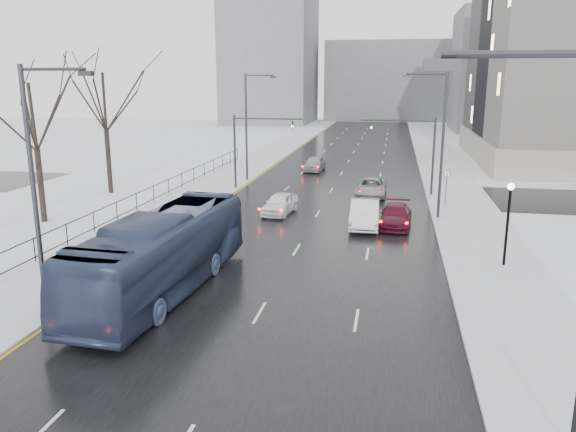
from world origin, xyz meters
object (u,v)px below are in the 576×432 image
Objects in this scene: mast_signal_right at (420,147)px; no_uturn_sign at (447,177)px; tree_park_e at (111,194)px; mast_signal_left at (247,143)px; sedan_center_far at (315,163)px; bus at (163,253)px; sedan_right_cross at (371,187)px; tree_park_d at (45,223)px; sedan_center_near at (280,203)px; streetlight_l_far at (249,122)px; lamppost_r_mid at (509,212)px; streetlight_r_near at (576,325)px; streetlight_r_mid at (439,138)px; sedan_right_far at (396,216)px; sedan_right_near at (365,214)px; streetlight_l_near at (38,182)px.

no_uturn_sign is (1.87, -4.00, -1.81)m from mast_signal_right.
mast_signal_left is (10.87, 4.00, 4.11)m from tree_park_e.
mast_signal_left reaches higher than sedan_center_far.
no_uturn_sign is 24.74m from bus.
mast_signal_right is 5.16m from sedan_right_cross.
tree_park_e reaches higher than tree_park_d.
sedan_center_near is (-11.87, -4.55, -1.51)m from no_uturn_sign.
streetlight_l_far reaches higher than lamppost_r_mid.
tree_park_d is at bearing 137.25° from streetlight_r_near.
sedan_right_cross is (11.67, -4.90, -4.85)m from streetlight_l_far.
streetlight_r_mid is (25.97, 6.00, 5.62)m from tree_park_d.
sedan_center_near is 9.83m from sedan_right_cross.
mast_signal_left is at bearing 99.42° from bus.
no_uturn_sign is at bearing 27.91° from sedan_center_near.
mast_signal_right is 11.28m from sedan_right_far.
sedan_right_near is (-3.83, -11.09, -3.21)m from mast_signal_right.
streetlight_r_near is 1.00× the size of streetlight_l_far.
sedan_center_near is 0.91× the size of sedan_right_far.
no_uturn_sign is 9.20m from sedan_right_near.
no_uturn_sign is (17.37, 24.00, -3.32)m from streetlight_l_near.
mast_signal_right is at bearing -43.23° from sedan_center_far.
bus is 24.94m from sedan_right_cross.
sedan_center_far is at bearing 54.29° from streetlight_l_far.
streetlight_l_near is 1.54× the size of mast_signal_right.
streetlight_l_far is 2.34× the size of lamppost_r_mid.
mast_signal_right is 13.56m from sedan_center_near.
mast_signal_right is 14.65m from mast_signal_left.
bus is (13.40, -20.40, 1.86)m from tree_park_e.
streetlight_r_near is 1.00× the size of streetlight_l_near.
tree_park_d is 25.02m from sedan_right_cross.
streetlight_r_near is (26.37, -34.00, 5.62)m from tree_park_e.
sedan_center_near is at bearing 85.86° from bus.
lamppost_r_mid is 14.13m from no_uturn_sign.
tree_park_d is 2.39× the size of sedan_right_cross.
streetlight_r_near reaches higher than tree_park_d.
sedan_right_near is 10.19m from sedan_right_cross.
lamppost_r_mid reaches higher than bus.
mast_signal_right is 2.41× the size of no_uturn_sign.
streetlight_r_near and streetlight_l_near have the same top height.
streetlight_l_far is at bearing 111.25° from streetlight_r_near.
sedan_right_far is (8.18, -2.06, -0.05)m from sedan_center_near.
mast_signal_left is (-15.49, 38.00, -1.51)m from streetlight_r_near.
sedan_right_cross is (8.30, 23.50, -1.09)m from bus.
sedan_center_near is 8.43m from sedan_right_far.
mast_signal_left is 1.24× the size of sedan_right_cross.
sedan_right_cross is (11.67, 27.10, -4.85)m from streetlight_l_near.
sedan_center_far is at bearing 115.43° from lamppost_r_mid.
tree_park_d is 17.90m from streetlight_l_near.
tree_park_e is at bearing 154.38° from lamppost_r_mid.
sedan_center_near is (-13.67, 9.45, -2.15)m from lamppost_r_mid.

